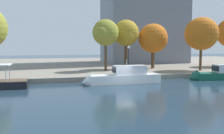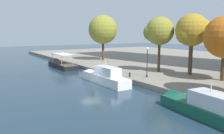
{
  "view_description": "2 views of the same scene",
  "coord_description": "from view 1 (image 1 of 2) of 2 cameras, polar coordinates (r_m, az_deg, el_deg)",
  "views": [
    {
      "loc": [
        -9.38,
        -29.26,
        5.24
      ],
      "look_at": [
        -1.1,
        2.93,
        2.28
      ],
      "focal_mm": 38.25,
      "sensor_mm": 36.0,
      "label": 1
    },
    {
      "loc": [
        28.26,
        -14.39,
        7.15
      ],
      "look_at": [
        -0.5,
        4.04,
        2.12
      ],
      "focal_mm": 36.27,
      "sensor_mm": 36.0,
      "label": 2
    }
  ],
  "objects": [
    {
      "name": "ground_plane",
      "position": [
        31.17,
        3.32,
        -4.6
      ],
      "size": [
        220.0,
        220.0,
        0.0
      ],
      "primitive_type": "plane",
      "color": "#1E3342"
    },
    {
      "name": "dock_promenade",
      "position": [
        62.73,
        -5.78,
        0.6
      ],
      "size": [
        120.0,
        55.0,
        0.7
      ],
      "primitive_type": "cube",
      "color": "gray",
      "rests_on": "ground_plane"
    },
    {
      "name": "motor_yacht_1",
      "position": [
        33.08,
        2.34,
        -2.75
      ],
      "size": [
        10.98,
        2.38,
        4.03
      ],
      "rotation": [
        0.0,
        0.0,
        3.16
      ],
      "color": "white",
      "rests_on": "ground_plane"
    },
    {
      "name": "motor_yacht_2",
      "position": [
        41.29,
        24.48,
        -1.81
      ],
      "size": [
        10.61,
        3.44,
        4.05
      ],
      "rotation": [
        0.0,
        0.0,
        3.04
      ],
      "color": "#14513D",
      "rests_on": "ground_plane"
    },
    {
      "name": "mooring_bollard_1",
      "position": [
        37.05,
        2.85,
        -1.33
      ],
      "size": [
        0.28,
        0.28,
        0.74
      ],
      "color": "#2D2D33",
      "rests_on": "dock_promenade"
    },
    {
      "name": "lamp_post",
      "position": [
        39.32,
        3.96,
        2.54
      ],
      "size": [
        0.4,
        0.4,
        4.5
      ],
      "color": "black",
      "rests_on": "dock_promenade"
    },
    {
      "name": "tree_2",
      "position": [
        46.91,
        3.46,
        8.0
      ],
      "size": [
        5.09,
        5.23,
        9.59
      ],
      "color": "#4C3823",
      "rests_on": "dock_promenade"
    },
    {
      "name": "tree_3",
      "position": [
        49.11,
        9.97,
        6.83
      ],
      "size": [
        5.84,
        6.17,
        8.97
      ],
      "color": "#4C3823",
      "rests_on": "dock_promenade"
    },
    {
      "name": "tree_4",
      "position": [
        43.39,
        -1.72,
        8.25
      ],
      "size": [
        4.77,
        4.89,
        9.31
      ],
      "color": "#4C3823",
      "rests_on": "dock_promenade"
    },
    {
      "name": "tree_5",
      "position": [
        47.26,
        20.52,
        7.72
      ],
      "size": [
        6.07,
        6.07,
        9.79
      ],
      "color": "#4C3823",
      "rests_on": "dock_promenade"
    }
  ]
}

